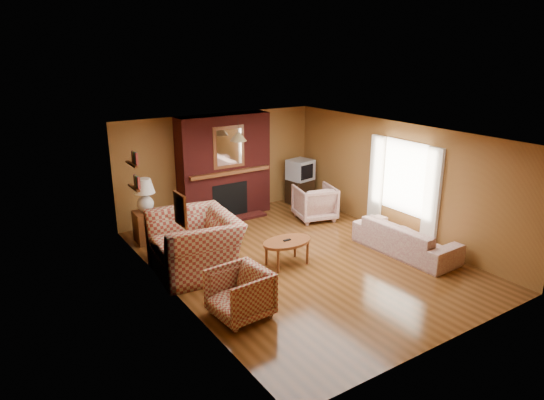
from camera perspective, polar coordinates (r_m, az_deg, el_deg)
floor at (r=9.27m, az=3.35°, el=-7.01°), size 6.50×6.50×0.00m
ceiling at (r=8.55m, az=3.63°, el=7.77°), size 6.50×6.50×0.00m
wall_back at (r=11.51m, az=-6.23°, el=4.19°), size 6.50×0.00×6.50m
wall_front at (r=6.70m, az=20.42°, el=-6.99°), size 6.50×0.00×6.50m
wall_left at (r=7.68m, az=-11.68°, el=-3.02°), size 0.00×6.50×6.50m
wall_right at (r=10.47m, az=14.55°, el=2.35°), size 0.00×6.50×6.50m
fireplace at (r=11.28m, az=-5.61°, el=3.84°), size 2.20×0.82×2.40m
window_right at (r=10.33m, az=15.15°, el=1.67°), size 0.10×1.85×2.00m
bookshelf at (r=9.29m, az=-15.94°, el=3.29°), size 0.09×0.55×0.71m
botanical_print at (r=7.31m, az=-10.73°, el=-1.11°), size 0.05×0.40×0.50m
pendant_light at (r=10.52m, az=-3.98°, el=7.43°), size 0.36×0.36×0.48m
plaid_loveseat at (r=8.73m, az=-9.09°, el=-5.11°), size 1.54×1.72×1.03m
plaid_armchair at (r=7.31m, az=-3.82°, el=-10.93°), size 0.88×0.86×0.75m
floral_sofa at (r=9.78m, az=15.44°, el=-4.34°), size 0.90×2.12×0.61m
floral_armchair at (r=11.26m, az=5.04°, el=-0.31°), size 1.05×1.07×0.80m
coffee_table at (r=8.89m, az=1.78°, el=-5.12°), size 0.97×0.60×0.50m
side_table at (r=10.28m, az=-14.46°, el=-3.06°), size 0.50×0.50×0.65m
table_lamp at (r=10.06m, az=-14.76°, el=0.74°), size 0.42×0.42×0.70m
tv_stand at (r=12.41m, az=3.31°, el=1.03°), size 0.59×0.54×0.63m
crt_tv at (r=12.26m, az=3.37°, el=3.57°), size 0.64×0.64×0.51m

